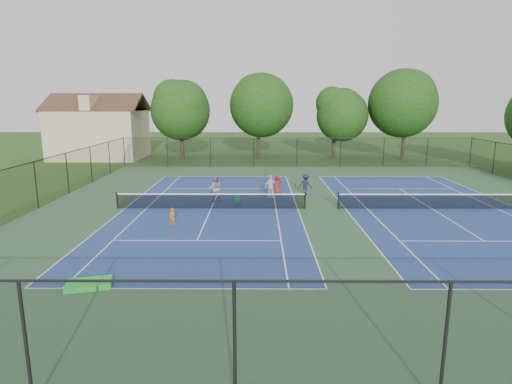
{
  "coord_description": "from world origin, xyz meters",
  "views": [
    {
      "loc": [
        -3.99,
        -26.29,
        6.65
      ],
      "look_at": [
        -4.15,
        -1.0,
        1.3
      ],
      "focal_mm": 30.0,
      "sensor_mm": 36.0,
      "label": 1
    }
  ],
  "objects_px": {
    "bystander_b": "(306,184)",
    "bystander_c": "(277,184)",
    "child_player": "(172,217)",
    "ball_hopper": "(238,199)",
    "tree_back_a": "(181,107)",
    "instructor": "(215,188)",
    "bystander_a": "(271,187)",
    "tree_back_c": "(335,112)",
    "tree_back_d": "(406,100)",
    "tree_back_b": "(259,102)",
    "ball_crate": "(238,204)",
    "clapboard_house": "(100,132)"
  },
  "relations": [
    {
      "from": "bystander_c",
      "to": "ball_hopper",
      "type": "distance_m",
      "value": 4.6
    },
    {
      "from": "bystander_b",
      "to": "ball_crate",
      "type": "distance_m",
      "value": 5.96
    },
    {
      "from": "tree_back_c",
      "to": "bystander_c",
      "type": "relative_size",
      "value": 5.83
    },
    {
      "from": "ball_hopper",
      "to": "tree_back_d",
      "type": "bearing_deg",
      "value": 51.73
    },
    {
      "from": "ball_crate",
      "to": "bystander_c",
      "type": "bearing_deg",
      "value": 53.51
    },
    {
      "from": "bystander_c",
      "to": "ball_hopper",
      "type": "relative_size",
      "value": 3.73
    },
    {
      "from": "child_player",
      "to": "instructor",
      "type": "bearing_deg",
      "value": 85.6
    },
    {
      "from": "tree_back_d",
      "to": "ball_hopper",
      "type": "height_order",
      "value": "tree_back_d"
    },
    {
      "from": "bystander_b",
      "to": "bystander_c",
      "type": "bearing_deg",
      "value": 26.15
    },
    {
      "from": "child_player",
      "to": "ball_hopper",
      "type": "bearing_deg",
      "value": 65.99
    },
    {
      "from": "bystander_a",
      "to": "bystander_b",
      "type": "relative_size",
      "value": 1.11
    },
    {
      "from": "tree_back_d",
      "to": "bystander_c",
      "type": "xyz_separation_m",
      "value": [
        -15.62,
        -19.57,
        -6.1
      ]
    },
    {
      "from": "child_player",
      "to": "ball_crate",
      "type": "relative_size",
      "value": 2.43
    },
    {
      "from": "tree_back_d",
      "to": "child_player",
      "type": "distance_m",
      "value": 35.8
    },
    {
      "from": "tree_back_b",
      "to": "bystander_b",
      "type": "bearing_deg",
      "value": -81.04
    },
    {
      "from": "instructor",
      "to": "bystander_a",
      "type": "relative_size",
      "value": 1.09
    },
    {
      "from": "tree_back_c",
      "to": "bystander_b",
      "type": "xyz_separation_m",
      "value": [
        -5.57,
        -20.77,
        -4.72
      ]
    },
    {
      "from": "tree_back_a",
      "to": "bystander_b",
      "type": "relative_size",
      "value": 5.99
    },
    {
      "from": "bystander_b",
      "to": "ball_hopper",
      "type": "height_order",
      "value": "bystander_b"
    },
    {
      "from": "tree_back_a",
      "to": "tree_back_c",
      "type": "distance_m",
      "value": 18.04
    },
    {
      "from": "bystander_a",
      "to": "child_player",
      "type": "bearing_deg",
      "value": 19.89
    },
    {
      "from": "bystander_c",
      "to": "bystander_b",
      "type": "bearing_deg",
      "value": 169.96
    },
    {
      "from": "child_player",
      "to": "ball_hopper",
      "type": "relative_size",
      "value": 2.53
    },
    {
      "from": "tree_back_d",
      "to": "bystander_b",
      "type": "bearing_deg",
      "value": -124.46
    },
    {
      "from": "tree_back_d",
      "to": "bystander_c",
      "type": "height_order",
      "value": "tree_back_d"
    },
    {
      "from": "bystander_b",
      "to": "ball_crate",
      "type": "height_order",
      "value": "bystander_b"
    },
    {
      "from": "instructor",
      "to": "tree_back_c",
      "type": "bearing_deg",
      "value": -120.56
    },
    {
      "from": "tree_back_d",
      "to": "bystander_b",
      "type": "xyz_separation_m",
      "value": [
        -13.57,
        -19.77,
        -6.06
      ]
    },
    {
      "from": "instructor",
      "to": "bystander_a",
      "type": "distance_m",
      "value": 3.88
    },
    {
      "from": "tree_back_c",
      "to": "tree_back_d",
      "type": "height_order",
      "value": "tree_back_d"
    },
    {
      "from": "bystander_b",
      "to": "bystander_c",
      "type": "xyz_separation_m",
      "value": [
        -2.05,
        0.2,
        -0.04
      ]
    },
    {
      "from": "bystander_a",
      "to": "ball_crate",
      "type": "xyz_separation_m",
      "value": [
        -2.2,
        -2.13,
        -0.71
      ]
    },
    {
      "from": "tree_back_c",
      "to": "bystander_a",
      "type": "height_order",
      "value": "tree_back_c"
    },
    {
      "from": "tree_back_b",
      "to": "tree_back_c",
      "type": "bearing_deg",
      "value": -6.34
    },
    {
      "from": "tree_back_a",
      "to": "ball_hopper",
      "type": "distance_m",
      "value": 25.11
    },
    {
      "from": "bystander_a",
      "to": "ball_hopper",
      "type": "distance_m",
      "value": 3.09
    },
    {
      "from": "ball_crate",
      "to": "bystander_a",
      "type": "bearing_deg",
      "value": 44.05
    },
    {
      "from": "tree_back_c",
      "to": "clapboard_house",
      "type": "height_order",
      "value": "tree_back_c"
    },
    {
      "from": "bystander_b",
      "to": "instructor",
      "type": "bearing_deg",
      "value": 50.88
    },
    {
      "from": "tree_back_a",
      "to": "ball_hopper",
      "type": "bearing_deg",
      "value": -71.79
    },
    {
      "from": "ball_crate",
      "to": "ball_hopper",
      "type": "xyz_separation_m",
      "value": [
        0.0,
        0.0,
        0.33
      ]
    },
    {
      "from": "tree_back_b",
      "to": "bystander_c",
      "type": "xyz_separation_m",
      "value": [
        1.38,
        -21.57,
        -5.88
      ]
    },
    {
      "from": "bystander_c",
      "to": "tree_back_b",
      "type": "bearing_deg",
      "value": -90.82
    },
    {
      "from": "tree_back_d",
      "to": "ball_crate",
      "type": "height_order",
      "value": "tree_back_d"
    },
    {
      "from": "tree_back_b",
      "to": "bystander_c",
      "type": "bearing_deg",
      "value": -86.33
    },
    {
      "from": "clapboard_house",
      "to": "bystander_c",
      "type": "relative_size",
      "value": 7.5
    },
    {
      "from": "tree_back_c",
      "to": "bystander_b",
      "type": "relative_size",
      "value": 5.49
    },
    {
      "from": "bystander_c",
      "to": "ball_crate",
      "type": "bearing_deg",
      "value": 49.02
    },
    {
      "from": "child_player",
      "to": "ball_hopper",
      "type": "height_order",
      "value": "child_player"
    },
    {
      "from": "tree_back_b",
      "to": "bystander_a",
      "type": "xyz_separation_m",
      "value": [
        0.86,
        -23.13,
        -5.75
      ]
    }
  ]
}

